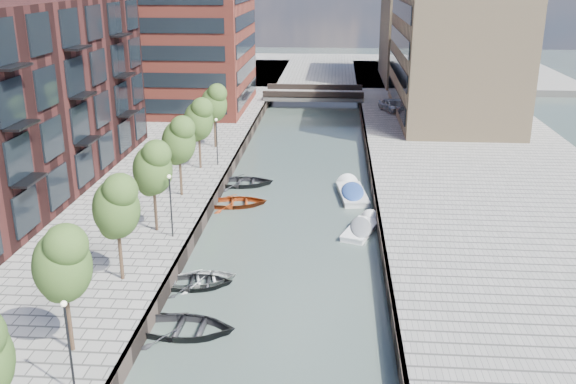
# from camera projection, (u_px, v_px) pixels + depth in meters

# --- Properties ---
(water) EXTENTS (300.00, 300.00, 0.00)m
(water) POSITION_uv_depth(u_px,v_px,m) (300.00, 178.00, 55.62)
(water) COLOR #38473F
(water) RESTS_ON ground
(quay_right) EXTENTS (20.00, 140.00, 1.00)m
(quay_right) POSITION_uv_depth(u_px,v_px,m) (488.00, 176.00, 54.33)
(quay_right) COLOR gray
(quay_right) RESTS_ON ground
(quay_wall_left) EXTENTS (0.25, 140.00, 1.00)m
(quay_wall_left) POSITION_uv_depth(u_px,v_px,m) (230.00, 171.00, 55.89)
(quay_wall_left) COLOR #332823
(quay_wall_left) RESTS_ON ground
(quay_wall_right) EXTENTS (0.25, 140.00, 1.00)m
(quay_wall_right) POSITION_uv_depth(u_px,v_px,m) (371.00, 174.00, 55.03)
(quay_wall_right) COLOR #332823
(quay_wall_right) RESTS_ON ground
(far_closure) EXTENTS (80.00, 40.00, 1.00)m
(far_closure) POSITION_uv_depth(u_px,v_px,m) (320.00, 71.00, 112.02)
(far_closure) COLOR gray
(far_closure) RESTS_ON ground
(apartment_block) EXTENTS (8.00, 38.00, 14.00)m
(apartment_block) POSITION_uv_depth(u_px,v_px,m) (9.00, 106.00, 45.00)
(apartment_block) COLOR black
(apartment_block) RESTS_ON quay_left
(tan_block_near) EXTENTS (12.00, 25.00, 14.00)m
(tan_block_near) POSITION_uv_depth(u_px,v_px,m) (452.00, 55.00, 72.62)
(tan_block_near) COLOR tan
(tan_block_near) RESTS_ON quay_right
(tan_block_far) EXTENTS (12.00, 20.00, 16.00)m
(tan_block_far) POSITION_uv_depth(u_px,v_px,m) (424.00, 27.00, 96.81)
(tan_block_far) COLOR tan
(tan_block_far) RESTS_ON quay_right
(bridge) EXTENTS (13.00, 6.00, 1.30)m
(bridge) POSITION_uv_depth(u_px,v_px,m) (314.00, 95.00, 85.34)
(bridge) COLOR gray
(bridge) RESTS_ON ground
(tree_1) EXTENTS (2.50, 2.50, 5.95)m
(tree_1) POSITION_uv_depth(u_px,v_px,m) (62.00, 261.00, 27.16)
(tree_1) COLOR #382619
(tree_1) RESTS_ON quay_left
(tree_2) EXTENTS (2.50, 2.50, 5.95)m
(tree_2) POSITION_uv_depth(u_px,v_px,m) (116.00, 205.00, 33.76)
(tree_2) COLOR #382619
(tree_2) RESTS_ON quay_left
(tree_3) EXTENTS (2.50, 2.50, 5.95)m
(tree_3) POSITION_uv_depth(u_px,v_px,m) (152.00, 167.00, 40.35)
(tree_3) COLOR #382619
(tree_3) RESTS_ON quay_left
(tree_4) EXTENTS (2.50, 2.50, 5.95)m
(tree_4) POSITION_uv_depth(u_px,v_px,m) (179.00, 139.00, 46.95)
(tree_4) COLOR #382619
(tree_4) RESTS_ON quay_left
(tree_5) EXTENTS (2.50, 2.50, 5.95)m
(tree_5) POSITION_uv_depth(u_px,v_px,m) (198.00, 118.00, 53.55)
(tree_5) COLOR #382619
(tree_5) RESTS_ON quay_left
(tree_6) EXTENTS (2.50, 2.50, 5.95)m
(tree_6) POSITION_uv_depth(u_px,v_px,m) (214.00, 102.00, 60.15)
(tree_6) COLOR #382619
(tree_6) RESTS_ON quay_left
(lamp_0) EXTENTS (0.24, 0.24, 4.12)m
(lamp_0) POSITION_uv_depth(u_px,v_px,m) (68.00, 338.00, 24.82)
(lamp_0) COLOR black
(lamp_0) RESTS_ON quay_left
(lamp_1) EXTENTS (0.24, 0.24, 4.12)m
(lamp_1) POSITION_uv_depth(u_px,v_px,m) (170.00, 199.00, 39.90)
(lamp_1) COLOR black
(lamp_1) RESTS_ON quay_left
(lamp_2) EXTENTS (0.24, 0.24, 4.12)m
(lamp_2) POSITION_uv_depth(u_px,v_px,m) (217.00, 137.00, 54.99)
(lamp_2) COLOR black
(lamp_2) RESTS_ON quay_left
(sloop_0) EXTENTS (5.23, 3.81, 1.06)m
(sloop_0) POSITION_uv_depth(u_px,v_px,m) (185.00, 333.00, 31.73)
(sloop_0) COLOR black
(sloop_0) RESTS_ON ground
(sloop_1) EXTENTS (4.59, 3.54, 0.88)m
(sloop_1) POSITION_uv_depth(u_px,v_px,m) (196.00, 286.00, 36.44)
(sloop_1) COLOR black
(sloop_1) RESTS_ON ground
(sloop_2) EXTENTS (5.29, 4.18, 0.99)m
(sloop_2) POSITION_uv_depth(u_px,v_px,m) (236.00, 206.00, 48.98)
(sloop_2) COLOR maroon
(sloop_2) RESTS_ON ground
(sloop_3) EXTENTS (4.69, 3.95, 0.83)m
(sloop_3) POSITION_uv_depth(u_px,v_px,m) (203.00, 282.00, 36.95)
(sloop_3) COLOR beige
(sloop_3) RESTS_ON ground
(sloop_4) EXTENTS (5.48, 4.20, 1.06)m
(sloop_4) POSITION_uv_depth(u_px,v_px,m) (243.00, 185.00, 53.60)
(sloop_4) COLOR #242427
(sloop_4) RESTS_ON ground
(motorboat_3) EXTENTS (2.62, 5.82, 1.87)m
(motorboat_3) POSITION_uv_depth(u_px,v_px,m) (351.00, 192.00, 51.17)
(motorboat_3) COLOR silver
(motorboat_3) RESTS_ON ground
(motorboat_4) EXTENTS (2.99, 4.86, 1.53)m
(motorboat_4) POSITION_uv_depth(u_px,v_px,m) (363.00, 228.00, 44.21)
(motorboat_4) COLOR white
(motorboat_4) RESTS_ON ground
(car) EXTENTS (3.25, 4.71, 1.49)m
(car) POSITION_uv_depth(u_px,v_px,m) (391.00, 105.00, 76.84)
(car) COLOR #A3A4A8
(car) RESTS_ON quay_right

